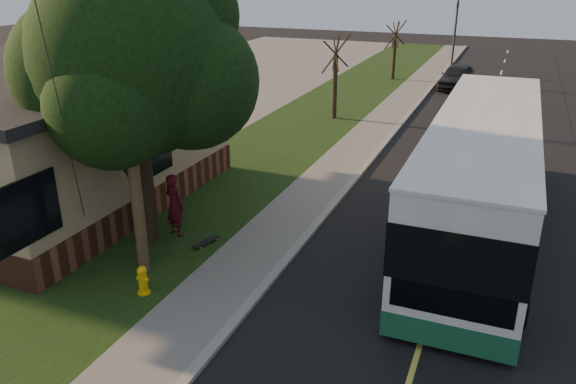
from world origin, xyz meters
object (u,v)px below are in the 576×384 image
object	(u,v)px
traffic_signal	(455,30)
transit_bus	(481,171)
utility_pole	(126,98)
bare_tree_near	(335,78)
fire_hydrant	(143,280)
skateboard_main	(206,242)
dumpster	(75,172)
distant_car	(457,77)
skateboarder	(175,205)
leafy_tree	(136,62)
bare_tree_far	(394,51)

from	to	relation	value
traffic_signal	transit_bus	world-z (taller)	traffic_signal
utility_pole	bare_tree_near	size ratio (longest dim) A/B	2.11
fire_hydrant	skateboard_main	xyz separation A→B (m)	(0.10, 2.86, -0.30)
utility_pole	traffic_signal	world-z (taller)	utility_pole
dumpster	distant_car	xyz separation A→B (m)	(10.44, 23.76, 0.08)
utility_pole	transit_bus	xyz separation A→B (m)	(7.83, 5.91, -2.74)
utility_pole	skateboarder	distance (m)	4.18
skateboarder	leafy_tree	bearing A→B (deg)	57.08
utility_pole	skateboard_main	distance (m)	4.94
bare_tree_near	traffic_signal	xyz separation A→B (m)	(4.00, 16.00, 1.01)
dumpster	bare_tree_near	bearing A→B (deg)	67.48
fire_hydrant	bare_tree_far	size ratio (longest dim) A/B	0.18
transit_bus	distant_car	size ratio (longest dim) A/B	2.86
skateboarder	distant_car	bearing A→B (deg)	-82.55
bare_tree_far	dumpster	size ratio (longest dim) A/B	2.24
bare_tree_far	traffic_signal	bearing A→B (deg)	48.81
fire_hydrant	leafy_tree	world-z (taller)	leafy_tree
traffic_signal	fire_hydrant	bearing A→B (deg)	-95.21
bare_tree_near	distant_car	size ratio (longest dim) A/B	0.94
skateboard_main	bare_tree_far	bearing A→B (deg)	91.06
traffic_signal	distant_car	xyz separation A→B (m)	(1.00, -5.38, -2.38)
fire_hydrant	utility_pole	bearing A→B (deg)	125.38
skateboard_main	distant_car	size ratio (longest dim) A/B	0.21
leafy_tree	traffic_signal	bearing A→B (deg)	81.53
utility_pole	skateboarder	size ratio (longest dim) A/B	4.76
dumpster	distant_car	distance (m)	25.95
skateboard_main	distant_car	distance (m)	26.08
traffic_signal	dumpster	xyz separation A→B (m)	(-9.44, -29.13, -2.46)
leafy_tree	bare_tree_far	bearing A→B (deg)	87.55
bare_tree_far	distant_car	size ratio (longest dim) A/B	0.88
skateboard_main	leafy_tree	bearing A→B (deg)	-172.66
skateboard_main	dumpster	bearing A→B (deg)	162.73
dumpster	transit_bus	bearing A→B (deg)	8.58
fire_hydrant	bare_tree_near	world-z (taller)	bare_tree_near
skateboard_main	dumpster	size ratio (longest dim) A/B	0.52
utility_pole	transit_bus	size ratio (longest dim) A/B	0.69
transit_bus	skateboarder	distance (m)	9.05
fire_hydrant	transit_bus	size ratio (longest dim) A/B	0.06
bare_tree_near	dumpster	distance (m)	14.29
bare_tree_far	traffic_signal	distance (m)	5.44
utility_pole	distant_car	xyz separation A→B (m)	(4.81, 27.63, -3.85)
leafy_tree	distant_car	bearing A→B (deg)	77.68
leafy_tree	skateboarder	distance (m)	4.20
fire_hydrant	bare_tree_near	size ratio (longest dim) A/B	0.17
bare_tree_near	bare_tree_far	size ratio (longest dim) A/B	1.07
fire_hydrant	traffic_signal	bearing A→B (deg)	84.79
traffic_signal	skateboard_main	size ratio (longest dim) A/B	5.84
dumpster	bare_tree_far	bearing A→B (deg)	76.69
skateboarder	transit_bus	bearing A→B (deg)	-136.09
fire_hydrant	dumpster	size ratio (longest dim) A/B	0.41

